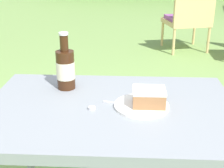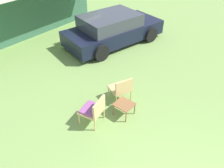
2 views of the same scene
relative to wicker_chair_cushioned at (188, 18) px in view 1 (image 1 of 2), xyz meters
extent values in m
cylinder|color=tan|center=(0.17, 0.35, -0.28)|extent=(0.04, 0.04, 0.36)
cylinder|color=tan|center=(-0.31, 0.23, -0.28)|extent=(0.04, 0.04, 0.36)
cylinder|color=tan|center=(0.28, -0.11, -0.28)|extent=(0.04, 0.04, 0.36)
cylinder|color=tan|center=(-0.20, -0.22, -0.28)|extent=(0.04, 0.04, 0.36)
cube|color=tan|center=(-0.01, 0.06, -0.07)|extent=(0.66, 0.64, 0.06)
cube|color=tan|center=(0.04, -0.17, 0.16)|extent=(0.55, 0.17, 0.40)
cube|color=#995193|center=(-0.01, 0.06, -0.01)|extent=(0.58, 0.55, 0.05)
cube|color=gray|center=(-0.88, -3.25, 0.23)|extent=(0.97, 0.65, 0.04)
cylinder|color=gray|center=(-1.32, -2.97, -0.12)|extent=(0.04, 0.04, 0.67)
cylinder|color=gray|center=(-0.43, -2.97, -0.12)|extent=(0.04, 0.04, 0.67)
cylinder|color=white|center=(-0.76, -3.25, 0.26)|extent=(0.21, 0.21, 0.01)
cube|color=#9E6B42|center=(-0.73, -3.25, 0.29)|extent=(0.12, 0.09, 0.05)
cube|color=silver|center=(-0.73, -3.25, 0.32)|extent=(0.12, 0.10, 0.01)
cylinder|color=#381E0F|center=(-1.08, -3.08, 0.34)|extent=(0.08, 0.08, 0.16)
cylinder|color=#381E0F|center=(-1.08, -3.08, 0.45)|extent=(0.03, 0.03, 0.07)
cylinder|color=silver|center=(-1.08, -3.08, 0.49)|extent=(0.04, 0.04, 0.01)
cylinder|color=beige|center=(-1.08, -3.08, 0.34)|extent=(0.08, 0.08, 0.07)
cube|color=silver|center=(-0.82, -3.26, 0.26)|extent=(0.18, 0.08, 0.01)
cylinder|color=silver|center=(-0.94, -3.28, 0.26)|extent=(0.03, 0.03, 0.01)
camera|label=1|loc=(-0.81, -4.31, 0.78)|focal=50.00mm
camera|label=2|loc=(-2.80, -2.94, 3.89)|focal=35.00mm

